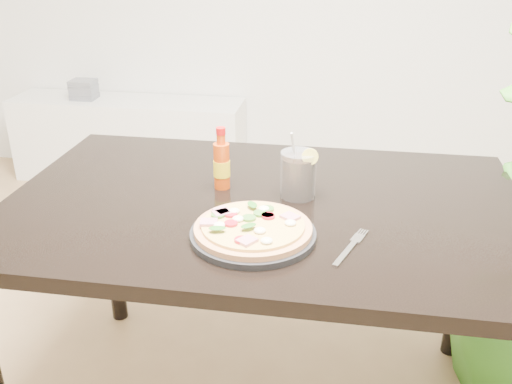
% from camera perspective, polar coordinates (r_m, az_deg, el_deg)
% --- Properties ---
extents(dining_table, '(1.40, 0.90, 0.75)m').
position_cam_1_polar(dining_table, '(1.58, 0.71, -3.59)').
color(dining_table, black).
rests_on(dining_table, ground).
extents(plate, '(0.30, 0.30, 0.02)m').
position_cam_1_polar(plate, '(1.36, -0.30, -4.26)').
color(plate, black).
rests_on(plate, dining_table).
extents(pizza, '(0.28, 0.28, 0.03)m').
position_cam_1_polar(pizza, '(1.35, -0.37, -3.52)').
color(pizza, tan).
rests_on(pizza, plate).
extents(hot_sauce_bottle, '(0.05, 0.05, 0.18)m').
position_cam_1_polar(hot_sauce_bottle, '(1.60, -3.45, 2.78)').
color(hot_sauce_bottle, '#C5410B').
rests_on(hot_sauce_bottle, dining_table).
extents(cola_cup, '(0.10, 0.10, 0.19)m').
position_cam_1_polar(cola_cup, '(1.55, 4.24, 1.67)').
color(cola_cup, black).
rests_on(cola_cup, dining_table).
extents(fork, '(0.08, 0.18, 0.00)m').
position_cam_1_polar(fork, '(1.34, 9.53, -5.34)').
color(fork, silver).
rests_on(fork, dining_table).
extents(media_console, '(1.40, 0.34, 0.50)m').
position_cam_1_polar(media_console, '(3.61, -12.53, 5.15)').
color(media_console, white).
rests_on(media_console, ground).
extents(cd_stack, '(0.14, 0.12, 0.11)m').
position_cam_1_polar(cd_stack, '(3.60, -16.85, 9.79)').
color(cd_stack, slate).
rests_on(cd_stack, media_console).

